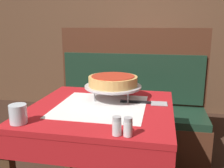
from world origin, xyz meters
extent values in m
cube|color=red|center=(0.00, 0.00, 0.72)|extent=(0.82, 0.82, 0.03)
cube|color=white|center=(0.00, 0.00, 0.74)|extent=(0.51, 0.51, 0.00)
cube|color=red|center=(0.00, 0.00, 0.64)|extent=(0.82, 0.82, 0.12)
cube|color=#4C331E|center=(-0.38, 0.38, 0.35)|extent=(0.05, 0.05, 0.71)
cube|color=#4C331E|center=(0.38, 0.38, 0.35)|extent=(0.05, 0.05, 0.71)
cube|color=red|center=(0.13, 1.57, 0.72)|extent=(0.81, 0.81, 0.03)
cube|color=white|center=(0.13, 1.57, 0.74)|extent=(0.50, 0.50, 0.00)
cube|color=red|center=(0.13, 1.57, 0.62)|extent=(0.81, 0.81, 0.18)
cube|color=#4C331E|center=(-0.24, 1.20, 0.35)|extent=(0.05, 0.05, 0.71)
cube|color=#4C331E|center=(0.51, 1.20, 0.35)|extent=(0.05, 0.05, 0.71)
cube|color=#4C331E|center=(-0.24, 1.94, 0.35)|extent=(0.05, 0.05, 0.71)
cube|color=#4C331E|center=(0.51, 1.94, 0.35)|extent=(0.05, 0.05, 0.71)
cube|color=#4C2819|center=(0.06, 0.77, 0.20)|extent=(1.37, 0.50, 0.40)
cube|color=#193323|center=(0.06, 0.77, 0.43)|extent=(1.34, 0.49, 0.06)
cube|color=#4C2819|center=(0.06, 0.99, 0.82)|extent=(1.37, 0.06, 0.71)
cube|color=#193323|center=(0.06, 0.95, 0.71)|extent=(1.31, 0.02, 0.46)
cube|color=brown|center=(0.00, 2.16, 1.20)|extent=(6.00, 0.04, 2.40)
cylinder|color=#ADADB2|center=(0.04, 0.26, 0.78)|extent=(0.01, 0.01, 0.07)
cylinder|color=#ADADB2|center=(-0.06, 0.08, 0.78)|extent=(0.01, 0.01, 0.07)
cylinder|color=#ADADB2|center=(0.15, 0.08, 0.78)|extent=(0.01, 0.01, 0.07)
cylinder|color=#ADADB2|center=(0.04, 0.14, 0.81)|extent=(0.24, 0.24, 0.01)
cylinder|color=silver|center=(0.04, 0.14, 0.82)|extent=(0.34, 0.34, 0.01)
cylinder|color=silver|center=(0.04, 0.14, 0.82)|extent=(0.35, 0.35, 0.01)
cylinder|color=tan|center=(0.04, 0.14, 0.86)|extent=(0.30, 0.30, 0.06)
cylinder|color=red|center=(0.04, 0.14, 0.89)|extent=(0.27, 0.27, 0.01)
cube|color=#BCBCC1|center=(0.33, 0.11, 0.74)|extent=(0.10, 0.09, 0.00)
cube|color=black|center=(0.19, 0.10, 0.74)|extent=(0.19, 0.03, 0.01)
cylinder|color=silver|center=(-0.32, -0.33, 0.78)|extent=(0.08, 0.08, 0.09)
cylinder|color=silver|center=(0.16, -0.37, 0.77)|extent=(0.04, 0.04, 0.06)
cylinder|color=#B7B7BC|center=(0.16, -0.37, 0.81)|extent=(0.04, 0.04, 0.02)
cylinder|color=silver|center=(0.21, -0.37, 0.77)|extent=(0.04, 0.04, 0.06)
cylinder|color=#B7B7BC|center=(0.21, -0.37, 0.81)|extent=(0.04, 0.04, 0.02)
cube|color=#B2B2B7|center=(0.04, 0.37, 0.78)|extent=(0.10, 0.05, 0.09)
cube|color=black|center=(0.09, 1.53, 0.76)|extent=(0.13, 0.13, 0.03)
cylinder|color=black|center=(0.09, 1.53, 0.83)|extent=(0.01, 0.01, 0.12)
cylinder|color=gold|center=(0.09, 1.57, 0.82)|extent=(0.04, 0.04, 0.09)
cylinder|color=white|center=(0.09, 1.49, 0.82)|extent=(0.04, 0.04, 0.09)
camera|label=1|loc=(0.34, -1.34, 1.20)|focal=40.00mm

